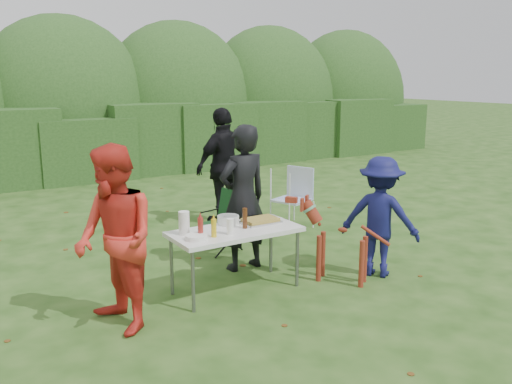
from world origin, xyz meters
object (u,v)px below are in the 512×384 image
person_black_puffy (224,166)px  child (380,217)px  mustard_bottle (214,228)px  person_cook (243,198)px  dog (342,242)px  camping_chair (221,221)px  lawn_chair (292,197)px  folding_table (235,234)px  paper_towel_roll (184,223)px  beer_bottle (245,218)px  person_red_jacket (115,240)px  ketchup_bottle (200,227)px

person_black_puffy → child: (0.46, -3.14, -0.22)m
child → mustard_bottle: (-2.12, 0.38, 0.09)m
person_cook → dog: size_ratio=1.80×
camping_chair → lawn_chair: 1.67m
folding_table → paper_towel_roll: paper_towel_roll is taller
child → dog: (-0.55, 0.06, -0.26)m
person_cook → person_black_puffy: size_ratio=0.96×
person_cook → paper_towel_roll: 1.13m
dog → beer_bottle: size_ratio=4.35×
mustard_bottle → beer_bottle: 0.47m
person_black_puffy → lawn_chair: 1.24m
person_black_puffy → mustard_bottle: person_black_puffy is taller
person_red_jacket → camping_chair: 2.66m
camping_chair → ketchup_bottle: size_ratio=3.92×
child → beer_bottle: size_ratio=6.26×
person_cook → ketchup_bottle: 1.14m
camping_chair → lawn_chair: lawn_chair is taller
person_red_jacket → dog: bearing=78.1°
person_black_puffy → person_cook: bearing=54.5°
person_red_jacket → mustard_bottle: bearing=87.9°
folding_table → dog: bearing=-19.9°
ketchup_bottle → mustard_bottle: bearing=-28.8°
beer_bottle → person_black_puffy: bearing=65.8°
lawn_chair → mustard_bottle: bearing=17.8°
person_red_jacket → mustard_bottle: (1.12, 0.10, -0.08)m
person_cook → dog: 1.37m
person_cook → lawn_chair: (1.71, 1.29, -0.45)m
dog → beer_bottle: 1.24m
folding_table → person_cook: person_cook is taller
person_cook → child: bearing=136.6°
person_black_puffy → paper_towel_roll: size_ratio=7.50×
ketchup_bottle → paper_towel_roll: 0.22m
folding_table → mustard_bottle: bearing=-159.6°
beer_bottle → person_cook: bearing=60.9°
child → paper_towel_roll: size_ratio=5.78×
folding_table → mustard_bottle: size_ratio=7.50×
folding_table → lawn_chair: 2.88m
child → lawn_chair: bearing=-43.4°
child → camping_chair: (-1.21, 1.91, -0.32)m
person_black_puffy → mustard_bottle: (-1.66, -2.76, -0.14)m
person_black_puffy → camping_chair: size_ratio=2.26×
camping_chair → beer_bottle: bearing=59.7°
person_red_jacket → ketchup_bottle: (1.00, 0.17, -0.07)m
ketchup_bottle → person_black_puffy: bearing=56.5°
folding_table → paper_towel_roll: bearing=166.7°
person_red_jacket → ketchup_bottle: person_red_jacket is taller
dog → beer_bottle: dog is taller
dog → ketchup_bottle: 1.78m
mustard_bottle → folding_table: bearing=20.4°
folding_table → paper_towel_roll: 0.62m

